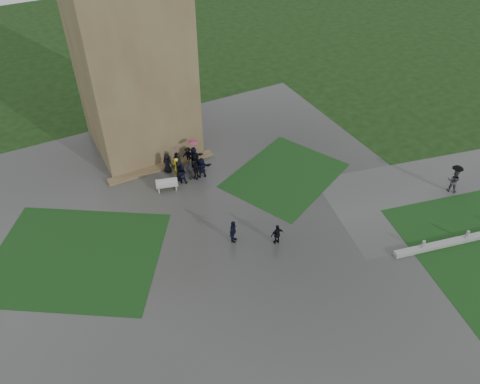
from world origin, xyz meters
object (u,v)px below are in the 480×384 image
pedestrian_path (455,177)px  pedestrian_mid (233,232)px  pedestrian_near (277,234)px  bench (167,185)px  tower (129,44)px

pedestrian_path → pedestrian_mid: bearing=170.2°
pedestrian_mid → pedestrian_near: (2.57, -1.55, -0.09)m
bench → pedestrian_path: (19.47, -10.36, 0.80)m
pedestrian_mid → pedestrian_near: bearing=-75.5°
bench → pedestrian_path: pedestrian_path is taller
bench → tower: bearing=100.7°
pedestrian_path → bench: bearing=152.0°
pedestrian_mid → pedestrian_path: size_ratio=0.76×
tower → pedestrian_mid: bearing=-84.5°
tower → bench: size_ratio=10.23×
bench → pedestrian_near: pedestrian_near is taller
pedestrian_near → pedestrian_path: 14.97m
tower → pedestrian_mid: tower is taller
tower → pedestrian_mid: 16.74m
tower → pedestrian_near: (3.99, -16.14, -8.17)m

